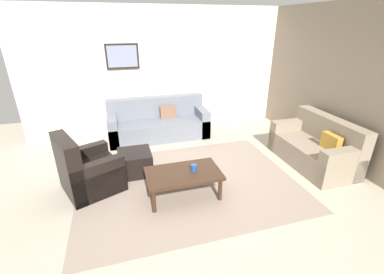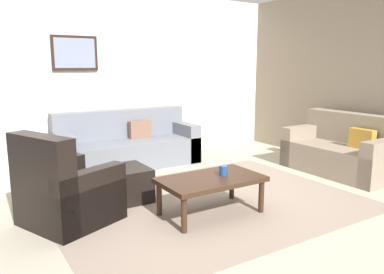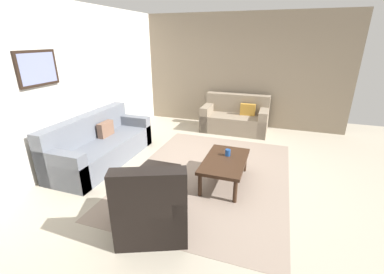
% 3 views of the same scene
% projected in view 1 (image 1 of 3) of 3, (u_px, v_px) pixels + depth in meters
% --- Properties ---
extents(ground_plane, '(8.00, 8.00, 0.00)m').
position_uv_depth(ground_plane, '(188.00, 183.00, 4.31)').
color(ground_plane, '#B2A893').
extents(rear_partition, '(6.00, 0.12, 2.80)m').
position_uv_depth(rear_partition, '(158.00, 71.00, 6.03)').
color(rear_partition, silver).
rests_on(rear_partition, ground_plane).
extents(stone_feature_panel, '(0.12, 5.20, 2.80)m').
position_uv_depth(stone_feature_panel, '(354.00, 88.00, 4.51)').
color(stone_feature_panel, gray).
rests_on(stone_feature_panel, ground_plane).
extents(area_rug, '(3.48, 2.59, 0.01)m').
position_uv_depth(area_rug, '(188.00, 183.00, 4.30)').
color(area_rug, gray).
rests_on(area_rug, ground_plane).
extents(couch_main, '(2.20, 0.85, 0.88)m').
position_uv_depth(couch_main, '(158.00, 124.00, 6.02)').
color(couch_main, slate).
rests_on(couch_main, ground_plane).
extents(couch_loveseat, '(0.84, 1.59, 0.88)m').
position_uv_depth(couch_loveseat, '(317.00, 148.00, 4.82)').
color(couch_loveseat, gray).
rests_on(couch_loveseat, ground_plane).
extents(armchair_leather, '(1.05, 1.05, 0.95)m').
position_uv_depth(armchair_leather, '(86.00, 173.00, 4.02)').
color(armchair_leather, black).
rests_on(armchair_leather, ground_plane).
extents(ottoman, '(0.56, 0.56, 0.40)m').
position_uv_depth(ottoman, '(135.00, 162.00, 4.54)').
color(ottoman, black).
rests_on(ottoman, ground_plane).
extents(coffee_table, '(1.10, 0.64, 0.41)m').
position_uv_depth(coffee_table, '(183.00, 175.00, 3.86)').
color(coffee_table, '#382316').
rests_on(coffee_table, ground_plane).
extents(cup, '(0.09, 0.09, 0.11)m').
position_uv_depth(cup, '(194.00, 168.00, 3.85)').
color(cup, '#1E478C').
rests_on(cup, coffee_table).
extents(framed_artwork, '(0.70, 0.04, 0.53)m').
position_uv_depth(framed_artwork, '(122.00, 56.00, 5.60)').
color(framed_artwork, black).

